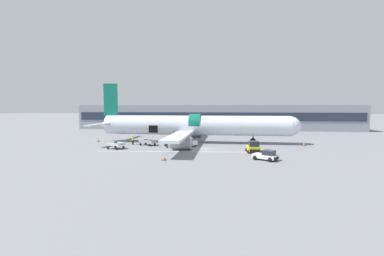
# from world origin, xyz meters

# --- Properties ---
(ground_plane) EXTENTS (500.00, 500.00, 0.00)m
(ground_plane) POSITION_xyz_m (0.00, 0.00, 0.00)
(ground_plane) COLOR slate
(apron_marking_line) EXTENTS (26.68, 2.52, 0.01)m
(apron_marking_line) POSITION_xyz_m (-3.21, -2.58, 0.00)
(apron_marking_line) COLOR silver
(apron_marking_line) RESTS_ON ground_plane
(terminal_strip) EXTENTS (85.05, 9.76, 7.48)m
(terminal_strip) POSITION_xyz_m (0.00, 39.49, 3.74)
(terminal_strip) COLOR gray
(terminal_strip) RESTS_ON ground_plane
(airplane) EXTENTS (39.09, 33.99, 11.46)m
(airplane) POSITION_xyz_m (-2.96, 7.74, 3.24)
(airplane) COLOR silver
(airplane) RESTS_ON ground_plane
(baggage_tug_lead) EXTENTS (2.28, 2.81, 1.78)m
(baggage_tug_lead) POSITION_xyz_m (7.45, -2.01, 0.75)
(baggage_tug_lead) COLOR yellow
(baggage_tug_lead) RESTS_ON ground_plane
(baggage_tug_mid) EXTENTS (3.41, 2.93, 1.33)m
(baggage_tug_mid) POSITION_xyz_m (8.47, -7.45, 0.59)
(baggage_tug_mid) COLOR silver
(baggage_tug_mid) RESTS_ON ground_plane
(baggage_tug_rear) EXTENTS (3.44, 2.87, 1.79)m
(baggage_tug_rear) POSITION_xyz_m (-3.31, 3.64, 0.76)
(baggage_tug_rear) COLOR white
(baggage_tug_rear) RESTS_ON ground_plane
(baggage_cart_loading) EXTENTS (3.94, 2.54, 1.04)m
(baggage_cart_loading) POSITION_xyz_m (-10.44, 3.18, 0.53)
(baggage_cart_loading) COLOR #999BA0
(baggage_cart_loading) RESTS_ON ground_plane
(baggage_cart_queued) EXTENTS (3.48, 2.56, 1.23)m
(baggage_cart_queued) POSITION_xyz_m (-14.44, -1.25, 0.56)
(baggage_cart_queued) COLOR silver
(baggage_cart_queued) RESTS_ON ground_plane
(ground_crew_loader_a) EXTENTS (0.51, 0.55, 1.65)m
(ground_crew_loader_a) POSITION_xyz_m (-7.11, 2.44, 0.87)
(ground_crew_loader_a) COLOR black
(ground_crew_loader_a) RESTS_ON ground_plane
(ground_crew_loader_b) EXTENTS (0.57, 0.52, 1.69)m
(ground_crew_loader_b) POSITION_xyz_m (-6.40, 0.76, 0.89)
(ground_crew_loader_b) COLOR #2D2D33
(ground_crew_loader_b) RESTS_ON ground_plane
(ground_crew_driver) EXTENTS (0.50, 0.57, 1.68)m
(ground_crew_driver) POSITION_xyz_m (-13.45, 3.72, 0.88)
(ground_crew_driver) COLOR black
(ground_crew_driver) RESTS_ON ground_plane
(ground_crew_supervisor) EXTENTS (0.61, 0.41, 1.79)m
(ground_crew_supervisor) POSITION_xyz_m (-6.33, 3.86, 0.94)
(ground_crew_supervisor) COLOR black
(ground_crew_supervisor) RESTS_ON ground_plane
(safety_cone_nose) EXTENTS (0.55, 0.55, 0.72)m
(safety_cone_nose) POSITION_xyz_m (17.12, 6.19, 0.34)
(safety_cone_nose) COLOR black
(safety_cone_nose) RESTS_ON ground_plane
(safety_cone_engine_left) EXTENTS (0.60, 0.60, 0.61)m
(safety_cone_engine_left) POSITION_xyz_m (-4.53, -9.11, 0.28)
(safety_cone_engine_left) COLOR black
(safety_cone_engine_left) RESTS_ON ground_plane
(safety_cone_wingtip) EXTENTS (0.61, 0.61, 0.77)m
(safety_cone_wingtip) POSITION_xyz_m (-2.35, -0.50, 0.36)
(safety_cone_wingtip) COLOR black
(safety_cone_wingtip) RESTS_ON ground_plane
(safety_cone_tail) EXTENTS (0.55, 0.55, 0.61)m
(safety_cone_tail) POSITION_xyz_m (-21.77, 6.91, 0.28)
(safety_cone_tail) COLOR black
(safety_cone_tail) RESTS_ON ground_plane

